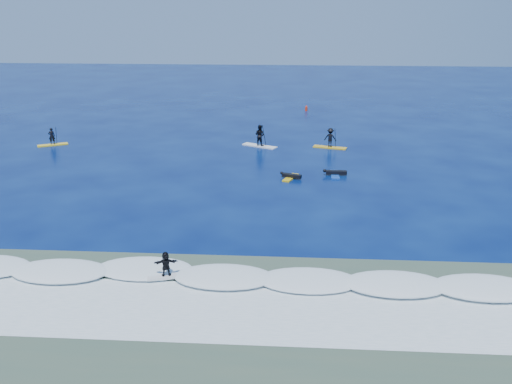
# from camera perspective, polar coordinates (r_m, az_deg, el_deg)

# --- Properties ---
(ground) EXTENTS (160.00, 160.00, 0.00)m
(ground) POSITION_cam_1_polar(r_m,az_deg,el_deg) (36.84, -2.89, -1.34)
(ground) COLOR #030F43
(ground) RESTS_ON ground
(shallow_water) EXTENTS (90.00, 13.00, 0.01)m
(shallow_water) POSITION_cam_1_polar(r_m,az_deg,el_deg) (24.34, -6.72, -12.81)
(shallow_water) COLOR #3C5341
(shallow_water) RESTS_ON ground
(breaking_wave) EXTENTS (40.00, 6.00, 0.30)m
(breaking_wave) POSITION_cam_1_polar(r_m,az_deg,el_deg) (27.77, -5.25, -8.50)
(breaking_wave) COLOR white
(breaking_wave) RESTS_ON ground
(whitewater) EXTENTS (34.00, 5.00, 0.02)m
(whitewater) POSITION_cam_1_polar(r_m,az_deg,el_deg) (25.18, -6.31, -11.63)
(whitewater) COLOR silver
(whitewater) RESTS_ON ground
(sup_paddler_left) EXTENTS (2.64, 1.82, 1.85)m
(sup_paddler_left) POSITION_cam_1_polar(r_m,az_deg,el_deg) (54.85, -19.72, 5.00)
(sup_paddler_left) COLOR yellow
(sup_paddler_left) RESTS_ON ground
(sup_paddler_center) EXTENTS (3.27, 2.25, 2.29)m
(sup_paddler_center) POSITION_cam_1_polar(r_m,az_deg,el_deg) (51.18, 0.37, 5.51)
(sup_paddler_center) COLOR white
(sup_paddler_center) RESTS_ON ground
(sup_paddler_right) EXTENTS (3.04, 1.52, 2.07)m
(sup_paddler_right) POSITION_cam_1_polar(r_m,az_deg,el_deg) (51.10, 7.44, 5.27)
(sup_paddler_right) COLOR gold
(sup_paddler_right) RESTS_ON ground
(prone_paddler_near) EXTENTS (1.62, 2.14, 0.44)m
(prone_paddler_near) POSITION_cam_1_polar(r_m,az_deg,el_deg) (42.29, 3.49, 1.57)
(prone_paddler_near) COLOR gold
(prone_paddler_near) RESTS_ON ground
(prone_paddler_far) EXTENTS (1.79, 2.27, 0.47)m
(prone_paddler_far) POSITION_cam_1_polar(r_m,az_deg,el_deg) (43.36, 7.91, 1.88)
(prone_paddler_far) COLOR #1747B1
(prone_paddler_far) RESTS_ON ground
(wave_surfer) EXTENTS (1.87, 0.94, 1.31)m
(wave_surfer) POSITION_cam_1_polar(r_m,az_deg,el_deg) (27.39, -8.99, -7.30)
(wave_surfer) COLOR silver
(wave_surfer) RESTS_ON breaking_wave
(marker_buoy) EXTENTS (0.31, 0.31, 0.74)m
(marker_buoy) POSITION_cam_1_polar(r_m,az_deg,el_deg) (68.00, 5.05, 8.34)
(marker_buoy) COLOR red
(marker_buoy) RESTS_ON ground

